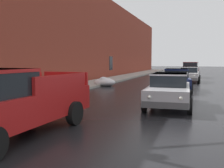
# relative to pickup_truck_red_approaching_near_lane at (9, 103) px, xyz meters

# --- Properties ---
(left_sidewalk_slab) EXTENTS (2.60, 80.00, 0.15)m
(left_sidewalk_slab) POSITION_rel_pickup_truck_red_approaching_near_lane_xyz_m (-3.85, 9.35, -0.80)
(left_sidewalk_slab) COLOR #A8A399
(left_sidewalk_slab) RESTS_ON ground
(brick_townhouse_facade) EXTENTS (0.63, 80.00, 8.97)m
(brick_townhouse_facade) POSITION_rel_pickup_truck_red_approaching_near_lane_xyz_m (-5.65, 9.34, 3.60)
(brick_townhouse_facade) COLOR brown
(brick_townhouse_facade) RESTS_ON ground
(snow_bank_mid_block_left) EXTENTS (1.71, 1.04, 0.72)m
(snow_bank_mid_block_left) POSITION_rel_pickup_truck_red_approaching_near_lane_xyz_m (-2.38, 13.20, -0.57)
(snow_bank_mid_block_left) COLOR white
(snow_bank_mid_block_left) RESTS_ON ground
(pickup_truck_red_approaching_near_lane) EXTENTS (2.23, 5.39, 1.76)m
(pickup_truck_red_approaching_near_lane) POSITION_rel_pickup_truck_red_approaching_near_lane_xyz_m (0.00, 0.00, 0.00)
(pickup_truck_red_approaching_near_lane) COLOR red
(pickup_truck_red_approaching_near_lane) RESTS_ON ground
(sedan_silver_parked_kerbside_close) EXTENTS (2.00, 4.48, 1.42)m
(sedan_silver_parked_kerbside_close) POSITION_rel_pickup_truck_red_approaching_near_lane_xyz_m (3.35, 5.83, -0.13)
(sedan_silver_parked_kerbside_close) COLOR #B7B7BC
(sedan_silver_parked_kerbside_close) RESTS_ON ground
(sedan_darkblue_parked_kerbside_mid) EXTENTS (2.20, 4.55, 1.42)m
(sedan_darkblue_parked_kerbside_mid) POSITION_rel_pickup_truck_red_approaching_near_lane_xyz_m (3.10, 11.90, -0.13)
(sedan_darkblue_parked_kerbside_mid) COLOR navy
(sedan_darkblue_parked_kerbside_mid) RESTS_ON ground
(sedan_white_parked_far_down_block) EXTENTS (1.93, 4.32, 1.42)m
(sedan_white_parked_far_down_block) POSITION_rel_pickup_truck_red_approaching_near_lane_xyz_m (3.66, 19.27, -0.13)
(sedan_white_parked_far_down_block) COLOR silver
(sedan_white_parked_far_down_block) RESTS_ON ground
(suv_maroon_queued_behind_truck) EXTENTS (2.08, 4.59, 1.82)m
(suv_maroon_queued_behind_truck) POSITION_rel_pickup_truck_red_approaching_near_lane_xyz_m (3.52, 26.11, 0.11)
(suv_maroon_queued_behind_truck) COLOR maroon
(suv_maroon_queued_behind_truck) RESTS_ON ground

